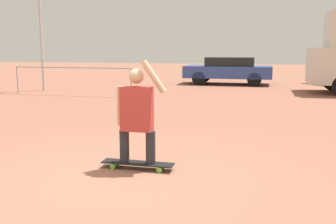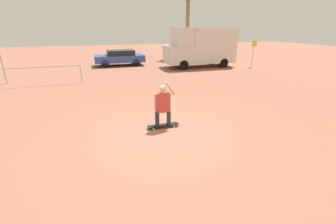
% 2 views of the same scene
% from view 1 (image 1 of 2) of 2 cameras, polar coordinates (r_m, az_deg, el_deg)
% --- Properties ---
extents(ground_plane, '(80.00, 80.00, 0.00)m').
position_cam_1_polar(ground_plane, '(5.18, -8.55, -10.13)').
color(ground_plane, '#935B47').
extents(skateboard, '(1.07, 0.23, 0.10)m').
position_cam_1_polar(skateboard, '(5.56, -4.65, -7.83)').
color(skateboard, black).
rests_on(skateboard, ground_plane).
extents(person_skateboarder, '(0.73, 0.22, 1.50)m').
position_cam_1_polar(person_skateboarder, '(5.38, -4.77, 0.08)').
color(person_skateboarder, '#28282D').
rests_on(person_skateboarder, skateboard).
extents(parked_car_blue, '(4.24, 1.94, 1.34)m').
position_cam_1_polar(parked_car_blue, '(18.95, 9.20, 6.41)').
color(parked_car_blue, black).
rests_on(parked_car_blue, ground_plane).
extents(flagpole, '(0.83, 0.12, 5.51)m').
position_cam_1_polar(flagpole, '(16.66, -18.78, 13.80)').
color(flagpole, '#B7B7BC').
rests_on(flagpole, ground_plane).
extents(plaza_railing_segment, '(4.78, 0.05, 1.08)m').
position_cam_1_polar(plaza_railing_segment, '(14.64, -14.48, 6.06)').
color(plaza_railing_segment, '#99999E').
rests_on(plaza_railing_segment, ground_plane).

